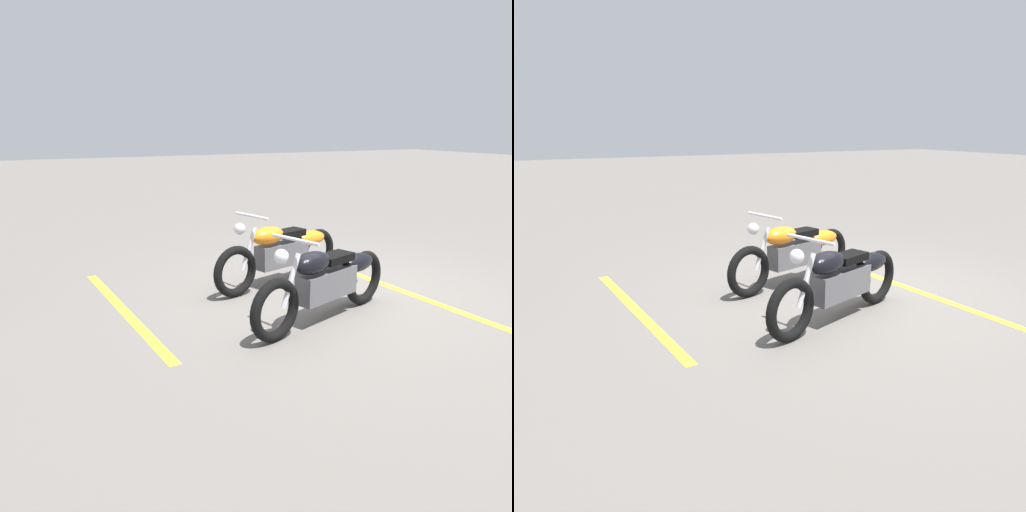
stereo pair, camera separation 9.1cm
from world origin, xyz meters
TOP-DOWN VIEW (x-y plane):
  - ground_plane at (0.00, 0.00)m, footprint 60.00×60.00m
  - motorcycle_bright_foreground at (0.54, -0.70)m, footprint 2.18×0.82m
  - motorcycle_dark_foreground at (0.74, 0.66)m, footprint 2.16×0.87m
  - parking_stripe_near at (-0.77, 0.85)m, footprint 0.39×3.20m
  - parking_stripe_mid at (2.74, -0.61)m, footprint 0.39×3.20m

SIDE VIEW (x-z plane):
  - ground_plane at x=0.00m, z-range 0.00..0.00m
  - parking_stripe_near at x=-0.77m, z-range 0.00..0.01m
  - parking_stripe_mid at x=2.74m, z-range 0.00..0.01m
  - motorcycle_bright_foreground at x=0.54m, z-range -0.06..0.98m
  - motorcycle_dark_foreground at x=0.74m, z-range -0.06..0.98m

